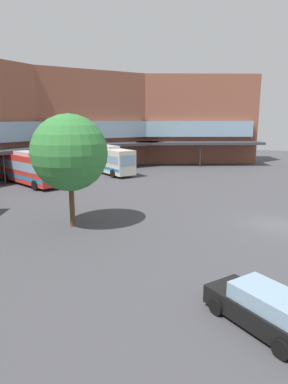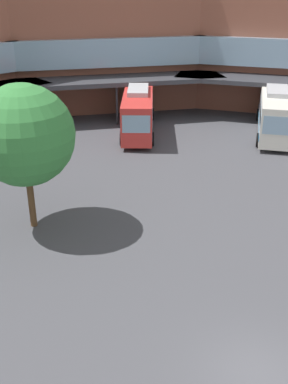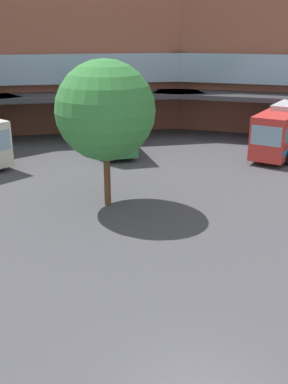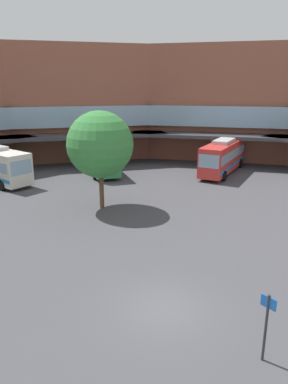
{
  "view_description": "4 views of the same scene",
  "coord_description": "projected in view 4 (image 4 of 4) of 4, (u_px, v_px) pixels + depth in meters",
  "views": [
    {
      "loc": [
        -24.54,
        2.89,
        7.49
      ],
      "look_at": [
        -0.35,
        9.87,
        1.93
      ],
      "focal_mm": 31.05,
      "sensor_mm": 36.0,
      "label": 1
    },
    {
      "loc": [
        -8.97,
        -8.78,
        12.84
      ],
      "look_at": [
        1.64,
        12.07,
        1.62
      ],
      "focal_mm": 43.62,
      "sensor_mm": 36.0,
      "label": 2
    },
    {
      "loc": [
        -0.97,
        -9.58,
        9.27
      ],
      "look_at": [
        -2.12,
        13.02,
        1.14
      ],
      "focal_mm": 42.78,
      "sensor_mm": 36.0,
      "label": 3
    },
    {
      "loc": [
        -0.98,
        -14.29,
        9.77
      ],
      "look_at": [
        -0.76,
        12.45,
        1.82
      ],
      "focal_mm": 34.04,
      "sensor_mm": 36.0,
      "label": 4
    }
  ],
  "objects": [
    {
      "name": "ground_plane",
      "position": [
        163.0,
        308.0,
        16.49
      ],
      "size": [
        123.11,
        123.11,
        0.0
      ],
      "primitive_type": "plane",
      "color": "#47474C"
    },
    {
      "name": "station_building",
      "position": [
        150.0,
        111.0,
        37.59
      ],
      "size": [
        81.6,
        41.84,
        14.64
      ],
      "color": "#93543F",
      "rests_on": "ground"
    },
    {
      "name": "bus_0",
      "position": [
        223.0,
        156.0,
        41.16
      ],
      "size": [
        7.06,
        10.39,
        3.83
      ],
      "rotation": [
        0.0,
        0.0,
        4.22
      ],
      "color": "red",
      "rests_on": "ground"
    },
    {
      "name": "bus_4",
      "position": [
        100.0,
        156.0,
        41.73
      ],
      "size": [
        5.5,
        10.41,
        3.64
      ],
      "rotation": [
        0.0,
        0.0,
        5.02
      ],
      "color": "#338C4C",
      "rests_on": "ground"
    },
    {
      "name": "plaza_tree",
      "position": [
        100.0,
        145.0,
        28.43
      ],
      "size": [
        5.25,
        5.25,
        7.86
      ],
      "color": "brown",
      "rests_on": "ground"
    },
    {
      "name": "stop_sign_post",
      "position": [
        266.0,
        321.0,
        12.95
      ],
      "size": [
        0.41,
        0.49,
        2.72
      ],
      "color": "#2D2D33",
      "rests_on": "ground"
    }
  ]
}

